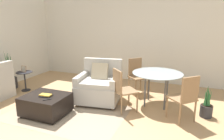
% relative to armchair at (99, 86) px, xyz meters
% --- Properties ---
extents(wall_back, '(12.00, 0.06, 2.75)m').
position_rel_armchair_xyz_m(wall_back, '(0.22, 2.00, 1.00)').
color(wall_back, silver).
rests_on(wall_back, ground_plane).
extents(area_rug, '(2.35, 1.55, 0.01)m').
position_rel_armchair_xyz_m(area_rug, '(-0.35, -0.83, -0.37)').
color(area_rug, gray).
rests_on(area_rug, ground_plane).
extents(armchair, '(1.05, 1.00, 0.96)m').
position_rel_armchair_xyz_m(armchair, '(0.00, 0.00, 0.00)').
color(armchair, '#B2ADA3').
rests_on(armchair, ground_plane).
extents(ottoman, '(0.84, 0.71, 0.41)m').
position_rel_armchair_xyz_m(ottoman, '(-0.71, -1.01, -0.15)').
color(ottoman, black).
rests_on(ottoman, ground_plane).
extents(book_stack, '(0.24, 0.20, 0.04)m').
position_rel_armchair_xyz_m(book_stack, '(-0.67, -1.04, 0.05)').
color(book_stack, black).
rests_on(book_stack, ottoman).
extents(tv_remote_primary, '(0.14, 0.15, 0.01)m').
position_rel_armchair_xyz_m(tv_remote_primary, '(-0.53, -1.17, 0.04)').
color(tv_remote_primary, black).
rests_on(tv_remote_primary, ottoman).
extents(potted_plant, '(0.33, 0.33, 1.08)m').
position_rel_armchair_xyz_m(potted_plant, '(-2.70, -0.05, -0.09)').
color(potted_plant, '#333338').
rests_on(potted_plant, ground_plane).
extents(side_table, '(0.42, 0.42, 0.52)m').
position_rel_armchair_xyz_m(side_table, '(-2.17, -0.06, -0.01)').
color(side_table, black).
rests_on(side_table, ground_plane).
extents(picture_frame, '(0.16, 0.07, 0.17)m').
position_rel_armchair_xyz_m(picture_frame, '(-2.17, -0.06, 0.23)').
color(picture_frame, '#8C6647').
rests_on(picture_frame, side_table).
extents(dining_table, '(1.09, 1.09, 0.74)m').
position_rel_armchair_xyz_m(dining_table, '(1.26, 0.29, 0.28)').
color(dining_table, '#99A8AD').
rests_on(dining_table, ground_plane).
extents(dining_chair_near_left, '(0.59, 0.59, 0.90)m').
position_rel_armchair_xyz_m(dining_chair_near_left, '(0.65, -0.32, 0.15)').
color(dining_chair_near_left, '#93704C').
rests_on(dining_chair_near_left, ground_plane).
extents(dining_chair_near_right, '(0.59, 0.59, 0.90)m').
position_rel_armchair_xyz_m(dining_chair_near_right, '(1.87, -0.32, 0.15)').
color(dining_chair_near_right, '#93704C').
rests_on(dining_chair_near_right, ground_plane).
extents(dining_chair_far_left, '(0.59, 0.59, 0.90)m').
position_rel_armchair_xyz_m(dining_chair_far_left, '(0.65, 0.91, 0.15)').
color(dining_chair_far_left, '#93704C').
rests_on(dining_chair_far_left, ground_plane).
extents(potted_plant_small, '(0.23, 0.23, 0.66)m').
position_rel_armchair_xyz_m(potted_plant_small, '(2.28, 0.06, -0.17)').
color(potted_plant_small, '#333338').
rests_on(potted_plant_small, ground_plane).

